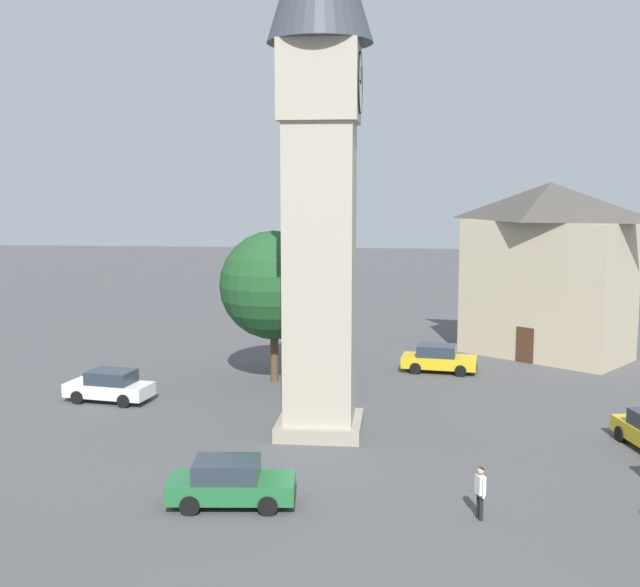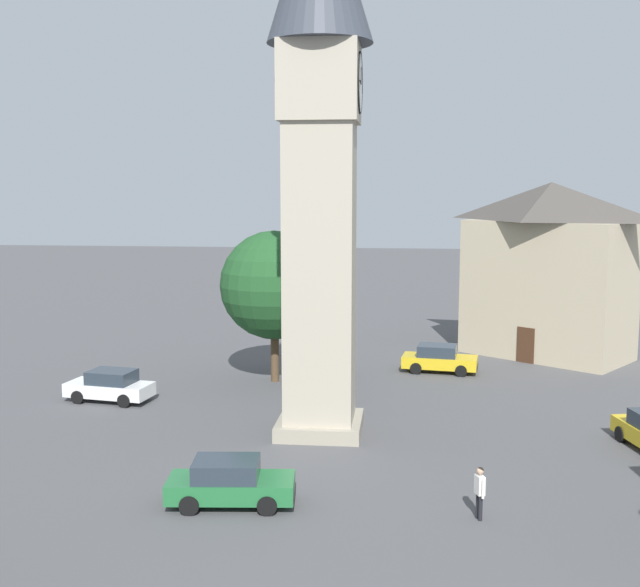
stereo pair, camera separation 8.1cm
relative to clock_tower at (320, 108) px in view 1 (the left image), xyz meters
The scene contains 8 objects.
ground_plane 13.39m from the clock_tower, 96.69° to the right, with size 200.00×200.00×0.00m, color #4C4C4F.
clock_tower is the anchor object (origin of this frame).
car_blue_kerb 16.89m from the clock_tower, 109.28° to the right, with size 2.34×4.35×1.53m.
car_silver_kerb 17.92m from the clock_tower, 154.65° to the left, with size 2.23×4.32×1.53m.
car_red_corner 15.05m from the clock_tower, 14.74° to the right, with size 2.11×4.27×1.53m.
pedestrian 15.96m from the clock_tower, 35.64° to the left, with size 0.53×0.33×1.69m.
tree 12.26m from the clock_tower, 158.54° to the right, with size 5.70×5.70×8.02m.
building_corner_back 21.95m from the clock_tower, 143.71° to the left, with size 10.07×11.01×10.54m.
Camera 1 is at (31.92, 3.37, 10.30)m, focal length 44.17 mm.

